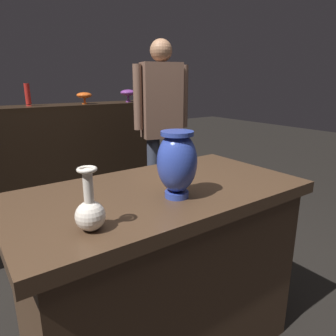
{
  "coord_description": "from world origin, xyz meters",
  "views": [
    {
      "loc": [
        -0.66,
        -0.98,
        1.22
      ],
      "look_at": [
        0.0,
        -0.06,
        0.9
      ],
      "focal_mm": 32.87,
      "sensor_mm": 36.0,
      "label": 1
    }
  ],
  "objects": [
    {
      "name": "visitor_near_right",
      "position": [
        0.8,
        1.15,
        0.9
      ],
      "size": [
        0.46,
        0.26,
        1.54
      ],
      "rotation": [
        0.0,
        0.0,
        2.88
      ],
      "color": "#333847",
      "rests_on": "ground_plane"
    },
    {
      "name": "shelf_vase_center",
      "position": [
        0.0,
        2.24,
        1.09
      ],
      "size": [
        0.06,
        0.06,
        0.21
      ],
      "color": "red",
      "rests_on": "back_display_shelf"
    },
    {
      "name": "shelf_vase_right",
      "position": [
        0.52,
        2.14,
        1.08
      ],
      "size": [
        0.15,
        0.15,
        0.12
      ],
      "color": "#E55B1E",
      "rests_on": "back_display_shelf"
    },
    {
      "name": "display_plinth",
      "position": [
        0.0,
        0.0,
        0.4
      ],
      "size": [
        1.2,
        0.64,
        0.8
      ],
      "color": "#422D1E",
      "rests_on": "ground_plane"
    },
    {
      "name": "shelf_vase_far_right",
      "position": [
        1.04,
        2.16,
        1.09
      ],
      "size": [
        0.17,
        0.17,
        0.14
      ],
      "color": "#7A388E",
      "rests_on": "back_display_shelf"
    },
    {
      "name": "vase_centerpiece",
      "position": [
        0.0,
        -0.12,
        0.94
      ],
      "size": [
        0.15,
        0.15,
        0.25
      ],
      "color": "#2D429E",
      "rests_on": "display_plinth"
    },
    {
      "name": "back_display_shelf",
      "position": [
        0.0,
        2.2,
        0.49
      ],
      "size": [
        2.6,
        0.4,
        0.99
      ],
      "color": "black",
      "rests_on": "ground_plane"
    },
    {
      "name": "vase_tall_behind",
      "position": [
        -0.37,
        -0.18,
        0.86
      ],
      "size": [
        0.09,
        0.09,
        0.19
      ],
      "color": "silver",
      "rests_on": "display_plinth"
    }
  ]
}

